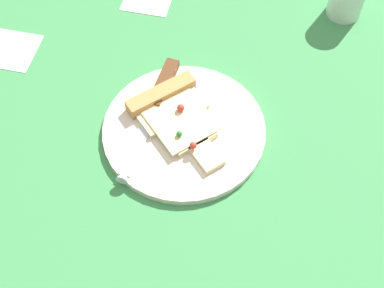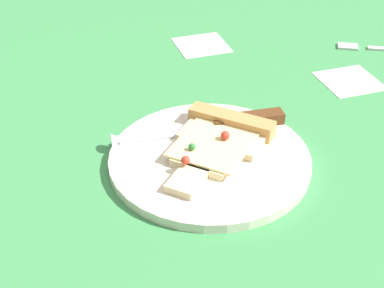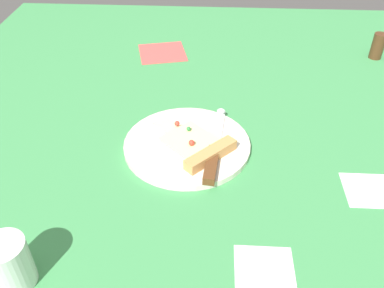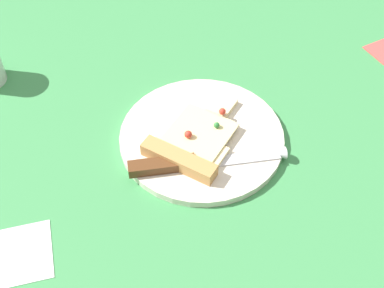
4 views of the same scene
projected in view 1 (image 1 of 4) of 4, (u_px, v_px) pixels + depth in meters
The scene contains 4 objects.
ground_plane at pixel (117, 156), 86.81cm from camera, with size 152.08×152.08×3.00cm.
plate at pixel (184, 131), 86.91cm from camera, with size 26.03×26.03×1.26cm, color silver.
pizza_slice at pixel (175, 114), 86.91cm from camera, with size 17.78×17.86×2.49cm.
knife at pixel (154, 105), 88.10cm from camera, with size 24.09×4.33×2.45cm.
Camera 1 is at (41.88, 21.49, 72.43)cm, focal length 50.91 mm.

